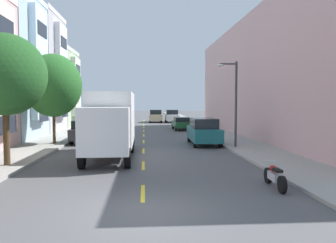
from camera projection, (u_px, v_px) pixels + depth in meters
ground_plane at (144, 129)px, 39.32m from camera, size 160.00×160.00×0.00m
sidewalk_left at (79, 130)px, 36.82m from camera, size 3.20×120.00×0.14m
sidewalk_right at (207, 129)px, 37.83m from camera, size 3.20×120.00×0.14m
lane_centerline_dashes at (144, 133)px, 33.84m from camera, size 0.14×47.20×0.01m
townhouse_fifth_sage at (30, 90)px, 41.51m from camera, size 11.41×7.12×9.65m
apartment_block_opposite at (297, 78)px, 30.03m from camera, size 10.00×36.00×10.49m
street_tree_nearest at (5, 75)px, 15.56m from camera, size 3.81×3.81×6.14m
street_tree_second at (53, 86)px, 23.86m from camera, size 4.01×4.01×6.39m
street_lamp at (233, 97)px, 22.07m from camera, size 1.35×0.28×5.61m
delivery_box_truck at (111, 121)px, 18.96m from camera, size 2.42×8.03×3.65m
parked_pickup_charcoal at (87, 131)px, 26.11m from camera, size 2.14×5.35×1.73m
parked_suv_teal at (204, 131)px, 24.51m from camera, size 2.00×4.82×1.93m
parked_suv_white at (172, 116)px, 51.74m from camera, size 1.95×4.80×1.93m
parked_pickup_sky at (114, 118)px, 48.15m from camera, size 2.12×5.34×1.73m
parked_sedan_forest at (182, 123)px, 37.67m from camera, size 1.92×4.55×1.43m
moving_champagne_sedan at (155, 116)px, 51.91m from camera, size 1.95×4.80×1.93m
parked_motorcycle at (275, 177)px, 12.10m from camera, size 0.62×2.05×0.90m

